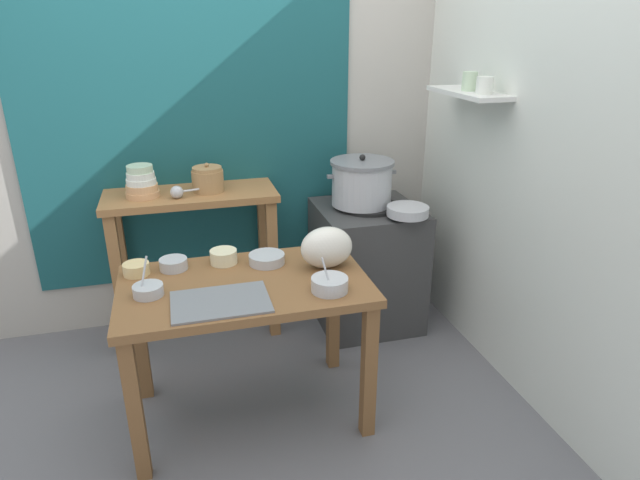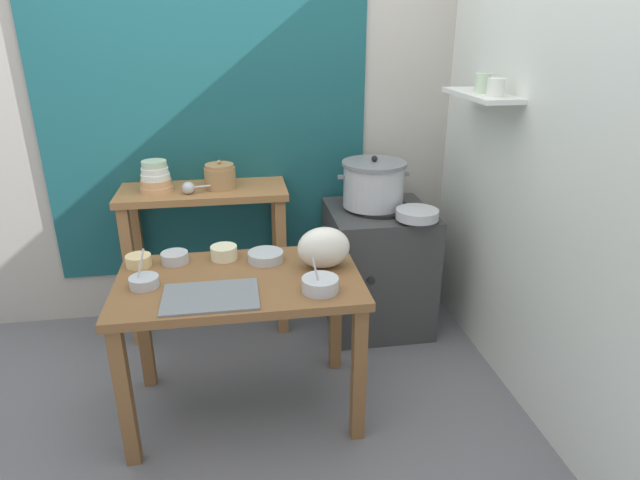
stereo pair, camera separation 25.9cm
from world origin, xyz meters
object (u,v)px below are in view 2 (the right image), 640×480
wide_pan (418,214)px  prep_bowl_1 (266,256)px  prep_bowl_2 (321,284)px  prep_bowl_4 (225,252)px  bowl_stack_enamel (156,178)px  ladle (191,188)px  steamer_pot (374,184)px  stove_block (378,267)px  serving_tray (212,297)px  prep_table (241,300)px  prep_bowl_0 (139,260)px  prep_bowl_3 (176,257)px  prep_bowl_5 (145,281)px  back_shelf_table (207,224)px  plastic_bag (324,248)px  clay_pot (221,176)px

wide_pan → prep_bowl_1: size_ratio=1.38×
prep_bowl_2 → prep_bowl_4: bearing=134.8°
bowl_stack_enamel → ladle: (0.19, -0.08, -0.04)m
steamer_pot → prep_bowl_2: bearing=-116.8°
stove_block → serving_tray: stove_block is taller
prep_table → wide_pan: wide_pan is taller
steamer_pot → prep_bowl_0: steamer_pot is taller
ladle → wide_pan: bearing=-12.8°
wide_pan → prep_bowl_3: wide_pan is taller
wide_pan → prep_bowl_5: 1.49m
prep_table → prep_bowl_3: bearing=143.7°
back_shelf_table → bowl_stack_enamel: bearing=-177.8°
back_shelf_table → bowl_stack_enamel: (-0.25, -0.01, 0.30)m
plastic_bag → prep_bowl_3: 0.72m
prep_bowl_4 → prep_bowl_1: bearing=-16.2°
prep_table → plastic_bag: (0.40, 0.06, 0.21)m
bowl_stack_enamel → prep_bowl_0: 0.67m
prep_bowl_3 → back_shelf_table: bearing=79.1°
bowl_stack_enamel → wide_pan: bowl_stack_enamel is taller
prep_table → prep_bowl_5: 0.43m
serving_tray → prep_bowl_0: bearing=132.3°
stove_block → prep_bowl_2: (-0.50, -0.90, 0.37)m
prep_bowl_2 → clay_pot: bearing=112.2°
prep_bowl_5 → serving_tray: bearing=-27.2°
clay_pot → steamer_pot: bearing=-7.1°
prep_table → stove_block: 1.13m
wide_pan → prep_bowl_5: (-1.40, -0.50, -0.06)m
plastic_bag → back_shelf_table: bearing=126.2°
stove_block → plastic_bag: plastic_bag is taller
steamer_pot → prep_bowl_5: steamer_pot is taller
clay_pot → prep_bowl_3: bearing=-109.7°
prep_bowl_2 → stove_block: bearing=60.7°
prep_bowl_1 → prep_bowl_0: bearing=176.5°
ladle → wide_pan: ladle is taller
ladle → prep_bowl_2: size_ratio=1.77×
prep_bowl_0 → prep_bowl_5: (0.06, -0.23, -0.00)m
wide_pan → prep_bowl_3: bearing=-168.9°
clay_pot → serving_tray: size_ratio=0.44×
ladle → prep_bowl_4: size_ratio=2.20×
back_shelf_table → steamer_pot: size_ratio=2.26×
wide_pan → back_shelf_table: bearing=162.5°
wide_pan → stove_block: bearing=121.3°
wide_pan → prep_bowl_0: size_ratio=2.00×
plastic_bag → prep_bowl_4: (-0.46, 0.17, -0.06)m
stove_block → serving_tray: bearing=-137.6°
back_shelf_table → stove_block: (1.03, -0.13, -0.30)m
steamer_pot → plastic_bag: (-0.41, -0.68, -0.10)m
clay_pot → prep_bowl_5: (-0.33, -0.87, -0.22)m
prep_bowl_5 → prep_bowl_4: bearing=36.1°
steamer_pot → back_shelf_table: bearing=173.6°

